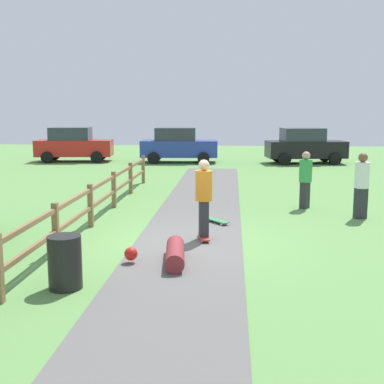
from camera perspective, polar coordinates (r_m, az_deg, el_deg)
The scene contains 12 objects.
ground_plane at distance 11.54m, azimuth -0.37°, elevation -5.61°, with size 60.00×60.00×0.00m, color #60934C.
asphalt_path at distance 11.54m, azimuth -0.37°, elevation -5.56°, with size 2.40×28.00×0.02m, color #605E5B.
wooden_fence at distance 11.89m, azimuth -12.96°, elevation -2.11°, with size 0.12×18.12×1.10m.
trash_bin at distance 8.81m, azimuth -14.01°, elevation -7.63°, with size 0.56×0.56×0.90m, color black.
skater_riding at distance 11.48m, azimuth 1.33°, elevation -0.37°, with size 0.44×0.82×1.83m.
skater_fallen at distance 9.95m, azimuth -2.33°, elevation -6.89°, with size 1.23×1.50×0.36m.
skateboard_loose at distance 13.32m, azimuth 2.81°, elevation -3.20°, with size 0.67×0.74×0.08m.
bystander_white at distance 14.55m, azimuth 18.43°, elevation 1.03°, with size 0.49×0.49×1.80m.
bystander_green at distance 15.60m, azimuth 12.55°, elevation 1.62°, with size 0.52×0.52×1.71m.
parked_car_black at distance 28.49m, azimuth 12.49°, elevation 5.06°, with size 4.39×2.44×1.92m.
parked_car_red at distance 29.59m, azimuth -13.09°, elevation 5.19°, with size 4.36×2.35×1.92m.
parked_car_blue at distance 28.37m, azimuth -1.53°, elevation 5.26°, with size 4.28×2.16×1.92m.
Camera 1 is at (0.95, -11.11, 2.98)m, focal length 47.74 mm.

